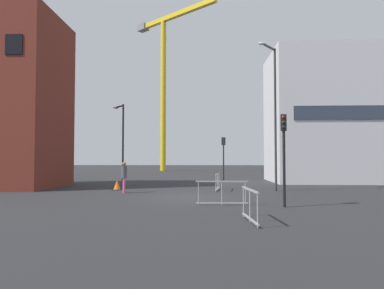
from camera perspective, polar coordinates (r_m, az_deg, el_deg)
name	(u,v)px	position (r m, az deg, el deg)	size (l,w,h in m)	color
ground	(190,197)	(18.33, -0.42, -8.81)	(160.00, 160.00, 0.00)	#28282B
brick_building	(9,101)	(27.95, -28.28, 6.36)	(7.12, 6.45, 12.30)	maroon
office_block	(350,117)	(33.07, 24.93, 4.16)	(13.89, 7.17, 11.33)	silver
construction_crane	(165,69)	(56.86, -4.58, 12.41)	(13.61, 11.48, 25.31)	yellow
streetlamp_tall	(274,108)	(22.25, 13.52, 5.99)	(1.34, 1.55, 9.10)	#2D2D30
streetlamp_short	(122,137)	(26.39, -11.65, 1.21)	(1.12, 1.18, 6.16)	#2D2D30
traffic_light_verge	(284,145)	(15.08, 15.11, -0.03)	(0.31, 0.39, 3.95)	black
traffic_light_island	(223,152)	(31.24, 5.28, -1.19)	(0.38, 0.36, 3.97)	black
pedestrian_walking	(124,175)	(20.86, -11.29, -4.96)	(0.34, 0.34, 1.86)	#D14C8C
safety_barrier_right_run	(250,205)	(11.48, 9.66, -9.89)	(0.28, 2.18, 1.08)	#9EA0A5
safety_barrier_mid_span	(217,182)	(22.12, 4.29, -6.21)	(0.36, 2.13, 1.08)	#B2B5BA
safety_barrier_left_run	(222,192)	(15.27, 5.02, -8.00)	(2.30, 0.06, 1.08)	#9EA0A5
traffic_cone_striped	(117,185)	(23.08, -12.43, -6.69)	(0.61, 0.61, 0.62)	black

